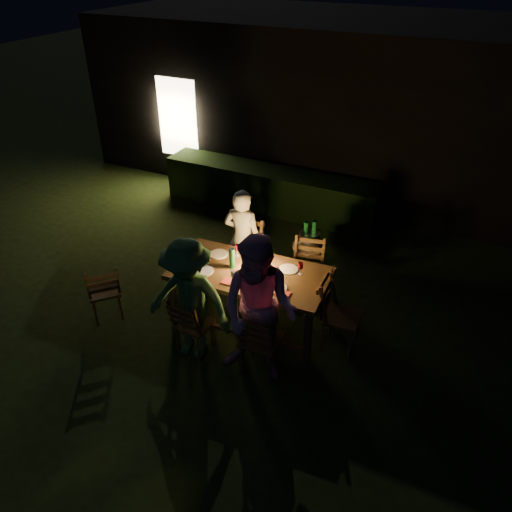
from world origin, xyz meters
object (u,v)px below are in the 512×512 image
at_px(person_opp_right, 259,311).
at_px(bottle_table, 232,258).
at_px(chair_spare, 106,300).
at_px(dining_table, 250,277).
at_px(side_table, 309,250).
at_px(chair_far_right, 306,283).
at_px(bottle_bucket_b, 314,236).
at_px(chair_near_left, 194,333).
at_px(person_house_side, 243,239).
at_px(person_opp_left, 189,301).
at_px(chair_end, 340,326).
at_px(ice_bucket, 310,239).
at_px(lantern, 255,260).
at_px(chair_far_left, 242,267).
at_px(bottle_bucket_a, 306,237).
at_px(chair_near_right, 260,350).

xyz_separation_m(person_opp_right, bottle_table, (-0.76, 0.77, 0.05)).
bearing_deg(chair_spare, person_opp_right, -47.89).
distance_m(dining_table, side_table, 1.29).
height_order(chair_far_right, bottle_bucket_b, bottle_bucket_b).
relative_size(chair_near_left, bottle_table, 3.23).
xyz_separation_m(chair_near_left, person_opp_right, (0.90, 0.01, 0.67)).
height_order(dining_table, chair_spare, chair_spare).
bearing_deg(chair_near_left, person_house_side, 96.98).
bearing_deg(person_opp_left, chair_end, 26.06).
relative_size(dining_table, chair_spare, 2.24).
relative_size(chair_end, person_opp_right, 0.55).
bearing_deg(person_opp_left, ice_bucket, 65.96).
relative_size(chair_near_left, lantern, 2.58).
height_order(chair_near_left, chair_far_right, chair_far_right).
bearing_deg(chair_far_left, person_opp_right, 123.11).
height_order(side_table, bottle_bucket_a, bottle_bucket_a).
xyz_separation_m(chair_spare, bottle_table, (1.59, 0.73, 0.70)).
distance_m(dining_table, chair_far_left, 0.99).
height_order(person_opp_left, bottle_bucket_a, person_opp_left).
bearing_deg(chair_far_right, chair_end, 123.77).
distance_m(chair_far_right, bottle_bucket_b, 0.70).
xyz_separation_m(person_opp_right, ice_bucket, (-0.14, 2.01, -0.17)).
relative_size(chair_far_right, side_table, 1.48).
distance_m(chair_far_left, bottle_bucket_b, 1.17).
distance_m(chair_end, person_opp_left, 1.94).
relative_size(chair_far_right, person_house_side, 0.62).
relative_size(person_opp_right, bottle_bucket_a, 5.88).
xyz_separation_m(chair_near_right, person_house_side, (-1.01, 1.52, 0.47)).
bearing_deg(dining_table, person_house_side, 118.76).
xyz_separation_m(chair_end, ice_bucket, (-0.86, 1.14, 0.46)).
relative_size(dining_table, person_opp_right, 1.12).
distance_m(chair_far_left, person_opp_left, 1.67).
distance_m(dining_table, person_opp_left, 0.94).
relative_size(chair_far_right, person_opp_right, 0.52).
bearing_deg(chair_end, chair_near_left, -63.33).
bearing_deg(side_table, chair_spare, -138.17).
xyz_separation_m(lantern, bottle_bucket_b, (0.37, 1.21, -0.18)).
xyz_separation_m(dining_table, chair_far_right, (0.49, 0.81, -0.47)).
distance_m(chair_far_left, chair_far_right, 1.00).
distance_m(dining_table, ice_bucket, 1.28).
bearing_deg(chair_far_right, ice_bucket, -84.84).
distance_m(chair_far_left, chair_spare, 2.00).
xyz_separation_m(person_opp_right, bottle_bucket_b, (-0.09, 2.05, -0.12)).
xyz_separation_m(person_opp_left, ice_bucket, (0.75, 2.08, -0.06)).
height_order(chair_far_left, bottle_table, bottle_table).
bearing_deg(person_opp_left, chair_far_right, 57.90).
bearing_deg(chair_far_left, chair_near_right, 123.87).
distance_m(chair_end, person_opp_right, 1.29).
distance_m(chair_near_right, ice_bucket, 2.02).
bearing_deg(chair_near_right, bottle_table, 133.57).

